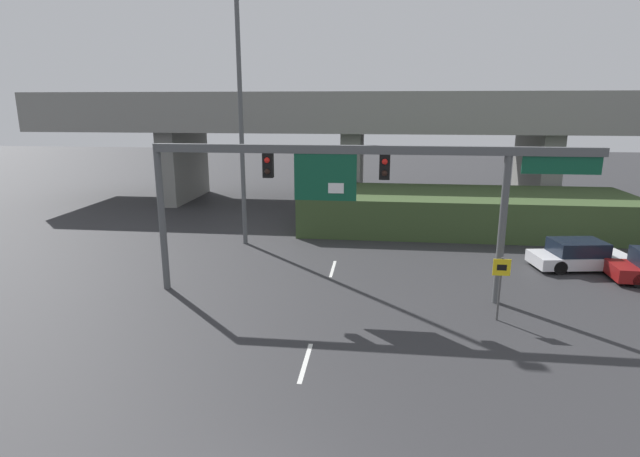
# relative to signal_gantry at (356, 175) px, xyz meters

# --- Properties ---
(lane_markings) EXTENTS (0.14, 37.80, 0.01)m
(lane_markings) POSITION_rel_signal_gantry_xyz_m (-1.16, 3.37, -4.89)
(lane_markings) COLOR silver
(lane_markings) RESTS_ON ground
(signal_gantry) EXTENTS (16.89, 0.44, 6.03)m
(signal_gantry) POSITION_rel_signal_gantry_xyz_m (0.00, 0.00, 0.00)
(signal_gantry) COLOR #515456
(signal_gantry) RESTS_ON ground
(speed_limit_sign) EXTENTS (0.60, 0.11, 2.35)m
(speed_limit_sign) POSITION_rel_signal_gantry_xyz_m (5.21, -1.69, -3.36)
(speed_limit_sign) COLOR #4C4C4C
(speed_limit_sign) RESTS_ON ground
(highway_light_pole_near) EXTENTS (0.70, 0.36, 16.50)m
(highway_light_pole_near) POSITION_rel_signal_gantry_xyz_m (-6.42, 7.23, 3.73)
(highway_light_pole_near) COLOR #515456
(highway_light_pole_near) RESTS_ON ground
(overpass_bridge) EXTENTS (48.07, 9.30, 8.37)m
(overpass_bridge) POSITION_rel_signal_gantry_xyz_m (-1.16, 19.81, 1.02)
(overpass_bridge) COLOR gray
(overpass_bridge) RESTS_ON ground
(grass_embankment) EXTENTS (19.86, 6.83, 2.27)m
(grass_embankment) POSITION_rel_signal_gantry_xyz_m (6.13, 11.99, -3.76)
(grass_embankment) COLOR #384C28
(grass_embankment) RESTS_ON ground
(parked_sedan_near_right) EXTENTS (4.64, 2.51, 1.36)m
(parked_sedan_near_right) POSITION_rel_signal_gantry_xyz_m (10.31, 4.81, -4.27)
(parked_sedan_near_right) COLOR silver
(parked_sedan_near_right) RESTS_ON ground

